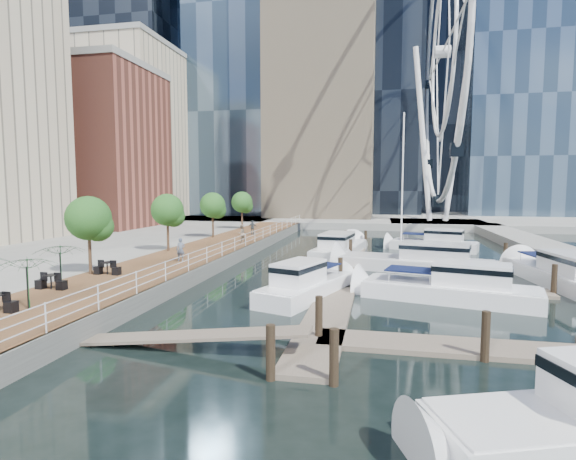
# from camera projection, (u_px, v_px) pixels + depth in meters

# --- Properties ---
(ground) EXTENTS (520.00, 520.00, 0.00)m
(ground) POSITION_uv_depth(u_px,v_px,m) (259.00, 321.00, 20.48)
(ground) COLOR black
(ground) RESTS_ON ground
(boardwalk) EXTENTS (6.00, 60.00, 1.00)m
(boardwalk) POSITION_uv_depth(u_px,v_px,m) (201.00, 256.00, 36.85)
(boardwalk) COLOR brown
(boardwalk) RESTS_ON ground
(seawall) EXTENTS (0.25, 60.00, 1.00)m
(seawall) POSITION_uv_depth(u_px,v_px,m) (236.00, 257.00, 36.25)
(seawall) COLOR #595954
(seawall) RESTS_ON ground
(land_far) EXTENTS (200.00, 114.00, 1.00)m
(land_far) POSITION_uv_depth(u_px,v_px,m) (359.00, 209.00, 119.94)
(land_far) COLOR gray
(land_far) RESTS_ON ground
(breakwater) EXTENTS (4.00, 60.00, 1.00)m
(breakwater) POSITION_uv_depth(u_px,v_px,m) (565.00, 257.00, 35.97)
(breakwater) COLOR gray
(breakwater) RESTS_ON ground
(pier) EXTENTS (14.00, 12.00, 1.00)m
(pier) POSITION_uv_depth(u_px,v_px,m) (437.00, 224.00, 68.38)
(pier) COLOR gray
(pier) RESTS_ON ground
(railing) EXTENTS (0.10, 60.00, 1.05)m
(railing) POSITION_uv_depth(u_px,v_px,m) (235.00, 244.00, 36.18)
(railing) COLOR white
(railing) RESTS_ON boardwalk
(floating_docks) EXTENTS (16.00, 34.00, 2.60)m
(floating_docks) POSITION_uv_depth(u_px,v_px,m) (421.00, 276.00, 28.59)
(floating_docks) COLOR #6D6051
(floating_docks) RESTS_ON ground
(midrise_condos) EXTENTS (19.00, 67.00, 28.00)m
(midrise_condos) POSITION_uv_depth(u_px,v_px,m) (40.00, 124.00, 52.04)
(midrise_condos) COLOR #BCAD8E
(midrise_condos) RESTS_ON ground
(ferris_wheel) EXTENTS (5.80, 45.60, 47.80)m
(ferris_wheel) POSITION_uv_depth(u_px,v_px,m) (443.00, 52.00, 65.99)
(ferris_wheel) COLOR white
(ferris_wheel) RESTS_ON ground
(street_trees) EXTENTS (2.60, 42.60, 4.60)m
(street_trees) POSITION_uv_depth(u_px,v_px,m) (167.00, 210.00, 35.99)
(street_trees) COLOR #3F2B1C
(street_trees) RESTS_ON ground
(cafe_tables) EXTENTS (2.50, 13.70, 0.74)m
(cafe_tables) POSITION_uv_depth(u_px,v_px,m) (27.00, 291.00, 20.46)
(cafe_tables) COLOR black
(cafe_tables) RESTS_ON ground
(yacht_foreground) EXTENTS (10.29, 5.03, 2.15)m
(yacht_foreground) POSITION_uv_depth(u_px,v_px,m) (449.00, 301.00, 24.19)
(yacht_foreground) COLOR white
(yacht_foreground) RESTS_ON ground
(pedestrian_near) EXTENTS (0.63, 0.46, 1.61)m
(pedestrian_near) POSITION_uv_depth(u_px,v_px,m) (181.00, 250.00, 31.09)
(pedestrian_near) COLOR slate
(pedestrian_near) RESTS_ON boardwalk
(pedestrian_mid) EXTENTS (1.00, 1.03, 1.66)m
(pedestrian_mid) POSITION_uv_depth(u_px,v_px,m) (241.00, 233.00, 41.85)
(pedestrian_mid) COLOR #85715C
(pedestrian_mid) RESTS_ON boardwalk
(pedestrian_far) EXTENTS (0.95, 0.47, 1.56)m
(pedestrian_far) POSITION_uv_depth(u_px,v_px,m) (253.00, 227.00, 48.77)
(pedestrian_far) COLOR #363F44
(pedestrian_far) RESTS_ON boardwalk
(moored_yachts) EXTENTS (19.97, 39.03, 11.50)m
(moored_yachts) POSITION_uv_depth(u_px,v_px,m) (418.00, 273.00, 32.18)
(moored_yachts) COLOR silver
(moored_yachts) RESTS_ON ground
(cafe_seating) EXTENTS (4.20, 7.79, 2.43)m
(cafe_seating) POSITION_uv_depth(u_px,v_px,m) (21.00, 277.00, 19.69)
(cafe_seating) COLOR #103C1D
(cafe_seating) RESTS_ON ground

